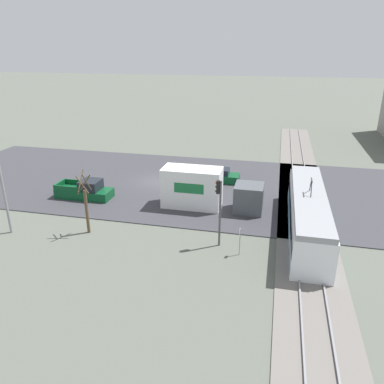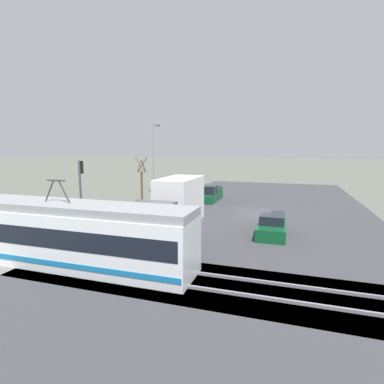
# 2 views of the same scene
# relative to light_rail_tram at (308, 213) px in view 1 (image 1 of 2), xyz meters

# --- Properties ---
(ground_plane) EXTENTS (320.00, 320.00, 0.00)m
(ground_plane) POSITION_rel_light_rail_tram_xyz_m (-8.51, -15.27, -1.63)
(ground_plane) COLOR #565B51
(road_surface) EXTENTS (20.30, 50.46, 0.08)m
(road_surface) POSITION_rel_light_rail_tram_xyz_m (-8.51, -15.27, -1.59)
(road_surface) COLOR #38383D
(road_surface) RESTS_ON ground
(rail_bed) EXTENTS (63.75, 4.40, 0.22)m
(rail_bed) POSITION_rel_light_rail_tram_xyz_m (-8.51, 0.00, -1.58)
(rail_bed) COLOR slate
(rail_bed) RESTS_ON ground
(light_rail_tram) EXTENTS (14.40, 2.68, 4.33)m
(light_rail_tram) POSITION_rel_light_rail_tram_xyz_m (0.00, 0.00, 0.00)
(light_rail_tram) COLOR white
(light_rail_tram) RESTS_ON ground
(box_truck) EXTENTS (2.55, 8.99, 3.59)m
(box_truck) POSITION_rel_light_rail_tram_xyz_m (-2.95, -8.68, 0.11)
(box_truck) COLOR #4C5156
(box_truck) RESTS_ON ground
(pickup_truck) EXTENTS (2.06, 5.36, 1.79)m
(pickup_truck) POSITION_rel_light_rail_tram_xyz_m (-2.62, -20.42, -0.88)
(pickup_truck) COLOR #0C4723
(pickup_truck) RESTS_ON ground
(sedan_car_0) EXTENTS (1.87, 4.68, 1.44)m
(sedan_car_0) POSITION_rel_light_rail_tram_xyz_m (-10.17, -8.75, -0.96)
(sedan_car_0) COLOR #0C4723
(sedan_car_0) RESTS_ON ground
(traffic_light_pole) EXTENTS (0.28, 0.47, 5.06)m
(traffic_light_pole) POSITION_rel_light_rail_tram_xyz_m (3.61, -6.41, 1.66)
(traffic_light_pole) COLOR #47474C
(traffic_light_pole) RESTS_ON ground
(street_tree) EXTENTS (1.20, 0.99, 5.07)m
(street_tree) POSITION_rel_light_rail_tram_xyz_m (3.90, -16.69, 0.67)
(street_tree) COLOR brown
(street_tree) RESTS_ON ground
(no_parking_sign) EXTENTS (0.32, 0.08, 2.02)m
(no_parking_sign) POSITION_rel_light_rail_tram_xyz_m (4.62, -4.74, -0.39)
(no_parking_sign) COLOR gray
(no_parking_sign) RESTS_ON ground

